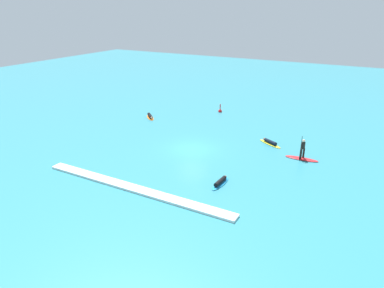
{
  "coord_description": "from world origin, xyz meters",
  "views": [
    {
      "loc": [
        14.68,
        -26.67,
        12.63
      ],
      "look_at": [
        0.0,
        0.0,
        0.5
      ],
      "focal_mm": 32.5,
      "sensor_mm": 36.0,
      "label": 1
    }
  ],
  "objects_px": {
    "marker_buoy": "(220,111)",
    "surfer_on_blue_board": "(220,182)",
    "surfer_on_red_board": "(302,155)",
    "surfer_on_orange_board": "(150,116)",
    "surfer_on_yellow_board": "(270,143)"
  },
  "relations": [
    {
      "from": "surfer_on_orange_board",
      "to": "surfer_on_blue_board",
      "type": "relative_size",
      "value": 0.92
    },
    {
      "from": "surfer_on_blue_board",
      "to": "surfer_on_yellow_board",
      "type": "height_order",
      "value": "surfer_on_blue_board"
    },
    {
      "from": "surfer_on_yellow_board",
      "to": "surfer_on_orange_board",
      "type": "bearing_deg",
      "value": 24.28
    },
    {
      "from": "surfer_on_orange_board",
      "to": "surfer_on_blue_board",
      "type": "bearing_deg",
      "value": 5.62
    },
    {
      "from": "surfer_on_orange_board",
      "to": "surfer_on_blue_board",
      "type": "distance_m",
      "value": 18.38
    },
    {
      "from": "surfer_on_yellow_board",
      "to": "marker_buoy",
      "type": "height_order",
      "value": "marker_buoy"
    },
    {
      "from": "surfer_on_red_board",
      "to": "surfer_on_orange_board",
      "type": "distance_m",
      "value": 19.2
    },
    {
      "from": "marker_buoy",
      "to": "surfer_on_blue_board",
      "type": "bearing_deg",
      "value": -65.4
    },
    {
      "from": "surfer_on_red_board",
      "to": "surfer_on_yellow_board",
      "type": "height_order",
      "value": "surfer_on_red_board"
    },
    {
      "from": "surfer_on_orange_board",
      "to": "marker_buoy",
      "type": "relative_size",
      "value": 1.94
    },
    {
      "from": "surfer_on_blue_board",
      "to": "surfer_on_yellow_board",
      "type": "bearing_deg",
      "value": -1.98
    },
    {
      "from": "surfer_on_orange_board",
      "to": "surfer_on_red_board",
      "type": "bearing_deg",
      "value": 32.79
    },
    {
      "from": "surfer_on_red_board",
      "to": "marker_buoy",
      "type": "height_order",
      "value": "surfer_on_red_board"
    },
    {
      "from": "surfer_on_red_board",
      "to": "surfer_on_yellow_board",
      "type": "bearing_deg",
      "value": -33.34
    },
    {
      "from": "surfer_on_yellow_board",
      "to": "marker_buoy",
      "type": "bearing_deg",
      "value": -11.47
    }
  ]
}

